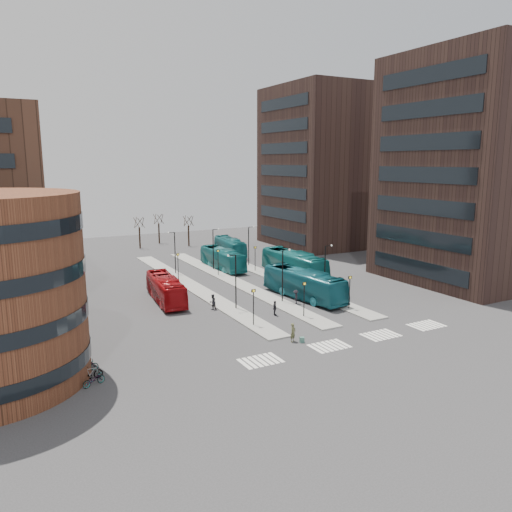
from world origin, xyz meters
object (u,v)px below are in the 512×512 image
commuter_a (213,302)px  commuter_b (275,308)px  commuter_c (296,297)px  suitcase (302,340)px  teal_bus_b (222,259)px  bicycle_mid (91,373)px  teal_bus_c (294,264)px  bicycle_near (94,380)px  red_bus (166,289)px  traveller (293,332)px  teal_bus_a (304,284)px  teal_bus_d (230,247)px  bicycle_far (87,366)px

commuter_a → commuter_b: bearing=114.0°
commuter_c → suitcase: bearing=5.6°
teal_bus_b → commuter_b: 24.45m
suitcase → bicycle_mid: bearing=-164.2°
commuter_a → commuter_c: 9.62m
teal_bus_c → bicycle_near: 39.09m
red_bus → bicycle_near: 22.38m
commuter_c → bicycle_near: size_ratio=0.93×
red_bus → traveller: bearing=-66.2°
teal_bus_a → teal_bus_d: (4.17, 29.37, -0.21)m
traveller → commuter_a: (-2.41, 12.75, -0.02)m
red_bus → commuter_c: 15.19m
teal_bus_c → bicycle_mid: (-31.83, -21.56, -1.30)m
suitcase → commuter_a: 13.67m
teal_bus_c → commuter_b: teal_bus_c is taller
commuter_c → bicycle_near: (-24.58, -10.90, -0.36)m
suitcase → teal_bus_c: 26.28m
teal_bus_b → commuter_a: (-9.80, -18.79, -0.72)m
commuter_a → teal_bus_d: bearing=-138.7°
commuter_b → bicycle_mid: size_ratio=0.88×
suitcase → commuter_b: (1.95, 8.16, 0.55)m
teal_bus_d → commuter_a: size_ratio=6.39×
teal_bus_c → bicycle_mid: bearing=-146.1°
teal_bus_d → commuter_c: (-6.34, -30.97, -0.70)m
teal_bus_b → traveller: size_ratio=6.48×
bicycle_near → suitcase: bearing=-110.8°
red_bus → commuter_b: bearing=-45.7°
teal_bus_a → bicycle_far: size_ratio=7.05×
red_bus → bicycle_far: size_ratio=6.15×
teal_bus_b → teal_bus_c: teal_bus_c is taller
teal_bus_a → commuter_c: teal_bus_a is taller
suitcase → commuter_b: bearing=95.3°
teal_bus_a → bicycle_near: (-26.76, -12.51, -1.27)m
suitcase → teal_bus_c: teal_bus_c is taller
red_bus → commuter_a: size_ratio=6.36×
teal_bus_d → bicycle_near: teal_bus_d is taller
teal_bus_b → bicycle_near: 40.90m
red_bus → traveller: (5.96, -18.29, -0.65)m
red_bus → bicycle_far: bearing=-120.3°
commuter_a → bicycle_far: (-15.31, -10.60, -0.39)m
teal_bus_b → bicycle_mid: (-25.11, -31.17, -1.03)m
commuter_a → bicycle_mid: (-15.31, -12.38, -0.31)m
traveller → teal_bus_b: bearing=50.5°
commuter_c → bicycle_far: (-24.58, -8.03, -0.36)m
red_bus → teal_bus_c: size_ratio=0.82×
teal_bus_c → traveller: 26.09m
teal_bus_c → traveller: bearing=-123.0°
teal_bus_b → bicycle_near: size_ratio=6.34×
commuter_c → bicycle_far: bearing=-36.1°
bicycle_near → bicycle_mid: (0.00, 1.10, 0.08)m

